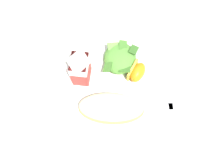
% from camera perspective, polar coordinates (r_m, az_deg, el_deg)
% --- Properties ---
extents(ground, '(3.00, 3.00, 0.00)m').
position_cam_1_polar(ground, '(0.68, 0.00, -0.85)').
color(ground, beige).
extents(white_plate, '(0.28, 0.28, 0.02)m').
position_cam_1_polar(white_plate, '(0.67, 0.00, -0.59)').
color(white_plate, white).
rests_on(white_plate, ground).
extents(cheesy_pizza_bread, '(0.09, 0.18, 0.04)m').
position_cam_1_polar(cheesy_pizza_bread, '(0.62, -0.15, -5.82)').
color(cheesy_pizza_bread, tan).
rests_on(cheesy_pizza_bread, white_plate).
extents(green_salad_pile, '(0.10, 0.10, 0.04)m').
position_cam_1_polar(green_salad_pile, '(0.68, 1.89, 6.15)').
color(green_salad_pile, '#4C8433').
rests_on(green_salad_pile, white_plate).
extents(milk_carton, '(0.06, 0.04, 0.11)m').
position_cam_1_polar(milk_carton, '(0.62, -7.58, 4.02)').
color(milk_carton, '#B7332D').
rests_on(milk_carton, white_plate).
extents(orange_wedge_front, '(0.07, 0.06, 0.04)m').
position_cam_1_polar(orange_wedge_front, '(0.66, 5.95, 2.83)').
color(orange_wedge_front, orange).
rests_on(orange_wedge_front, white_plate).
extents(paper_napkin, '(0.14, 0.14, 0.00)m').
position_cam_1_polar(paper_napkin, '(0.64, -10.01, -18.84)').
color(paper_napkin, white).
rests_on(paper_napkin, ground).
extents(metal_fork, '(0.19, 0.05, 0.01)m').
position_cam_1_polar(metal_fork, '(0.66, 14.31, -9.31)').
color(metal_fork, silver).
rests_on(metal_fork, ground).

